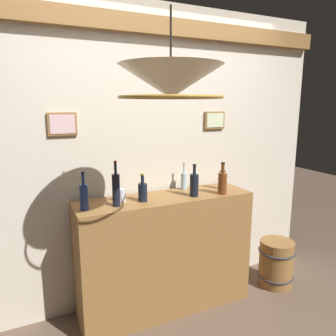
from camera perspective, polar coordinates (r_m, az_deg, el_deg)
name	(u,v)px	position (r m, az deg, el deg)	size (l,w,h in m)	color
panelled_rear_partition	(152,150)	(2.79, -2.91, 3.26)	(3.38, 0.15, 2.56)	beige
bar_shelf_unit	(166,253)	(2.79, -0.45, -15.06)	(1.47, 0.41, 1.00)	olive
liquor_bottle_gin	(222,183)	(2.70, 9.74, -2.59)	(0.07, 0.07, 0.27)	brown
liquor_bottle_whiskey	(222,179)	(2.86, 9.74, -1.92)	(0.05, 0.05, 0.25)	brown
liquor_bottle_port	(143,191)	(2.48, -4.58, -4.20)	(0.07, 0.07, 0.22)	black
liquor_bottle_bourbon	(84,196)	(2.34, -14.87, -4.91)	(0.06, 0.06, 0.28)	navy
liquor_bottle_rum	(194,184)	(2.61, 4.72, -2.96)	(0.07, 0.07, 0.27)	black
liquor_bottle_sherry	(116,189)	(2.37, -9.31, -3.77)	(0.06, 0.06, 0.34)	black
liquor_bottle_vodka	(184,180)	(2.81, 2.88, -2.25)	(0.06, 0.06, 0.24)	#A3C4CE
glass_tumbler_rocks	(122,195)	(2.50, -8.32, -4.86)	(0.06, 0.06, 0.10)	silver
pendant_lamp	(171,83)	(1.79, 0.49, 15.05)	(0.58, 0.58, 0.48)	#EFE5C6
wooden_barrel	(276,263)	(3.40, 18.82, -15.84)	(0.35, 0.35, 0.45)	olive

